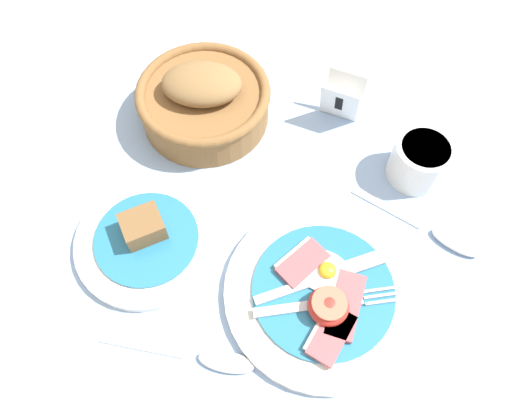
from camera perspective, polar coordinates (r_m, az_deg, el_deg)
ground_plane at (r=0.67m, az=0.23°, el=-8.64°), size 3.00×3.00×0.00m
breakfast_plate at (r=0.66m, az=7.70°, el=-9.91°), size 0.26×0.26×0.04m
bread_plate at (r=0.70m, az=-12.37°, el=-3.77°), size 0.20×0.20×0.05m
sugar_cup at (r=0.76m, az=18.25°, el=4.92°), size 0.08×0.08×0.07m
bread_basket at (r=0.79m, az=-5.98°, el=11.86°), size 0.21×0.21×0.10m
number_card at (r=0.80m, az=9.73°, el=11.88°), size 0.06×0.05×0.07m
teaspoon_by_saucer at (r=0.64m, az=-6.18°, el=-16.86°), size 0.19×0.05×0.01m
teaspoon_near_cup at (r=0.74m, az=19.99°, el=-3.02°), size 0.19×0.06×0.01m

